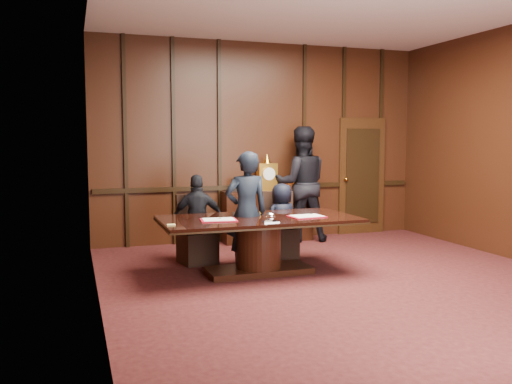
# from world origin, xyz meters

# --- Properties ---
(room) EXTENTS (7.00, 7.04, 3.50)m
(room) POSITION_xyz_m (0.07, 0.14, 1.72)
(room) COLOR black
(room) RESTS_ON ground
(sideboard) EXTENTS (1.60, 0.45, 1.54)m
(sideboard) POSITION_xyz_m (0.00, 3.26, 0.49)
(sideboard) COLOR black
(sideboard) RESTS_ON ground
(conference_table) EXTENTS (2.62, 1.32, 0.76)m
(conference_table) POSITION_xyz_m (-0.90, 1.10, 0.51)
(conference_table) COLOR black
(conference_table) RESTS_ON ground
(folder_left) EXTENTS (0.50, 0.39, 0.02)m
(folder_left) POSITION_xyz_m (-1.48, 1.00, 0.77)
(folder_left) COLOR #AB0F23
(folder_left) RESTS_ON conference_table
(folder_right) EXTENTS (0.49, 0.37, 0.02)m
(folder_right) POSITION_xyz_m (-0.28, 0.93, 0.77)
(folder_right) COLOR #AB0F23
(folder_right) RESTS_ON conference_table
(inkstand) EXTENTS (0.20, 0.14, 0.12)m
(inkstand) POSITION_xyz_m (-0.90, 0.65, 0.81)
(inkstand) COLOR white
(inkstand) RESTS_ON conference_table
(notepad) EXTENTS (0.11, 0.08, 0.01)m
(notepad) POSITION_xyz_m (-2.13, 0.80, 0.77)
(notepad) COLOR #F4DB77
(notepad) RESTS_ON conference_table
(chair_left) EXTENTS (0.56, 0.56, 0.99)m
(chair_left) POSITION_xyz_m (-1.55, 1.98, 0.29)
(chair_left) COLOR black
(chair_left) RESTS_ON ground
(chair_right) EXTENTS (0.54, 0.54, 0.99)m
(chair_right) POSITION_xyz_m (-0.25, 1.98, 0.29)
(chair_right) COLOR black
(chair_right) RESTS_ON ground
(signatory_left) EXTENTS (0.81, 0.45, 1.30)m
(signatory_left) POSITION_xyz_m (-1.55, 1.90, 0.65)
(signatory_left) COLOR black
(signatory_left) RESTS_ON ground
(signatory_right) EXTENTS (0.63, 0.49, 1.14)m
(signatory_right) POSITION_xyz_m (-0.25, 1.90, 0.57)
(signatory_right) COLOR black
(signatory_right) RESTS_ON ground
(witness_left) EXTENTS (0.60, 0.40, 1.64)m
(witness_left) POSITION_xyz_m (-1.02, 1.26, 0.82)
(witness_left) COLOR black
(witness_left) RESTS_ON ground
(witness_right) EXTENTS (1.12, 0.95, 2.02)m
(witness_right) POSITION_xyz_m (0.58, 3.10, 1.01)
(witness_right) COLOR black
(witness_right) RESTS_ON ground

